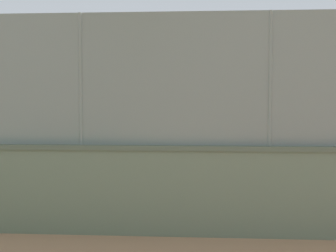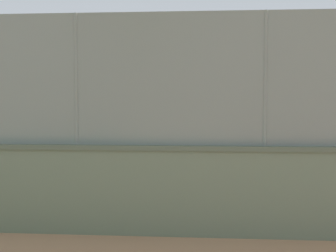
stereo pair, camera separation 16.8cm
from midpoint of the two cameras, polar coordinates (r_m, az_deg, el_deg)
ground_plane at (r=21.17m, az=12.75°, el=-2.79°), size 260.00×260.00×0.00m
perimeter_wall at (r=7.60m, az=12.51°, el=-7.93°), size 31.24×1.48×1.48m
fence_panel_on_wall at (r=7.46m, az=12.69°, el=5.81°), size 30.67×1.21×2.15m
player_baseline_waiting at (r=21.23m, az=-0.21°, el=-0.01°), size 0.76×1.28×1.67m
player_crossing_court at (r=16.88m, az=-3.06°, el=-1.30°), size 0.70×1.19×1.48m
sports_ball at (r=20.46m, az=0.44°, el=1.38°), size 0.22×0.22×0.22m
spare_ball_by_wall at (r=8.93m, az=-6.38°, el=-10.44°), size 0.20×0.20×0.20m
courtside_bench at (r=9.17m, az=-5.78°, el=-7.75°), size 1.61×0.44×0.87m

